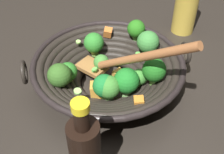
% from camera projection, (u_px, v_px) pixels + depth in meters
% --- Properties ---
extents(ground_plane, '(4.00, 4.00, 0.00)m').
position_uv_depth(ground_plane, '(108.00, 86.00, 0.72)').
color(ground_plane, '#28231E').
extents(wok, '(0.39, 0.35, 0.22)m').
position_uv_depth(wok, '(109.00, 69.00, 0.68)').
color(wok, black).
rests_on(wok, ground).
extents(soy_sauce_bottle, '(0.05, 0.05, 0.21)m').
position_uv_depth(soy_sauce_bottle, '(85.00, 154.00, 0.47)').
color(soy_sauce_bottle, black).
rests_on(soy_sauce_bottle, ground).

